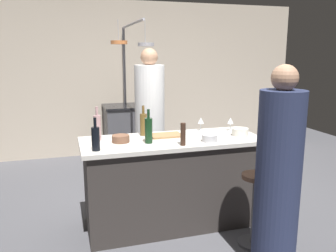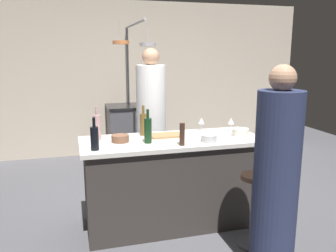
{
  "view_description": "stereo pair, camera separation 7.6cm",
  "coord_description": "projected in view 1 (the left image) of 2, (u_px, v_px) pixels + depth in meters",
  "views": [
    {
      "loc": [
        -1.01,
        -3.19,
        1.73
      ],
      "look_at": [
        0.0,
        0.15,
        1.0
      ],
      "focal_mm": 37.12,
      "sensor_mm": 36.0,
      "label": 1
    },
    {
      "loc": [
        -0.94,
        -3.21,
        1.73
      ],
      "look_at": [
        0.0,
        0.15,
        1.0
      ],
      "focal_mm": 37.12,
      "sensor_mm": 36.0,
      "label": 2
    }
  ],
  "objects": [
    {
      "name": "cutting_board",
      "position": [
        166.0,
        135.0,
        3.56
      ],
      "size": [
        0.32,
        0.22,
        0.02
      ],
      "primitive_type": "cube",
      "color": "#997047",
      "rests_on": "kitchen_island"
    },
    {
      "name": "wine_bottle_dark",
      "position": [
        96.0,
        138.0,
        3.01
      ],
      "size": [
        0.07,
        0.07,
        0.29
      ],
      "color": "black",
      "rests_on": "kitchen_island"
    },
    {
      "name": "wine_bottle_red",
      "position": [
        149.0,
        130.0,
        3.26
      ],
      "size": [
        0.07,
        0.07,
        0.32
      ],
      "color": "#143319",
      "rests_on": "kitchen_island"
    },
    {
      "name": "stove_range",
      "position": [
        129.0,
        131.0,
        5.84
      ],
      "size": [
        0.8,
        0.64,
        0.89
      ],
      "color": "#47474C",
      "rests_on": "ground_plane"
    },
    {
      "name": "guest_right",
      "position": [
        278.0,
        180.0,
        2.7
      ],
      "size": [
        0.35,
        0.35,
        1.66
      ],
      "color": "#262D4C",
      "rests_on": "ground_plane"
    },
    {
      "name": "pepper_mill",
      "position": [
        183.0,
        134.0,
        3.18
      ],
      "size": [
        0.05,
        0.05,
        0.21
      ],
      "primitive_type": "cylinder",
      "color": "#382319",
      "rests_on": "kitchen_island"
    },
    {
      "name": "wine_glass_near_right_guest",
      "position": [
        230.0,
        121.0,
        3.79
      ],
      "size": [
        0.07,
        0.07,
        0.15
      ],
      "color": "silver",
      "rests_on": "kitchen_island"
    },
    {
      "name": "mixing_bowl_steel",
      "position": [
        210.0,
        138.0,
        3.34
      ],
      "size": [
        0.15,
        0.15,
        0.07
      ],
      "primitive_type": "cylinder",
      "color": "#B7B7BC",
      "rests_on": "kitchen_island"
    },
    {
      "name": "kitchen_island",
      "position": [
        172.0,
        181.0,
        3.54
      ],
      "size": [
        1.8,
        0.72,
        0.9
      ],
      "color": "#332D2B",
      "rests_on": "ground_plane"
    },
    {
      "name": "mixing_bowl_wooden",
      "position": [
        121.0,
        139.0,
        3.31
      ],
      "size": [
        0.17,
        0.17,
        0.07
      ],
      "primitive_type": "cylinder",
      "color": "brown",
      "rests_on": "kitchen_island"
    },
    {
      "name": "wine_glass_by_chef",
      "position": [
        201.0,
        121.0,
        3.79
      ],
      "size": [
        0.07,
        0.07,
        0.15
      ],
      "color": "silver",
      "rests_on": "kitchen_island"
    },
    {
      "name": "chef",
      "position": [
        150.0,
        124.0,
        4.48
      ],
      "size": [
        0.38,
        0.38,
        1.8
      ],
      "color": "white",
      "rests_on": "ground_plane"
    },
    {
      "name": "wine_bottle_rose",
      "position": [
        97.0,
        127.0,
        3.37
      ],
      "size": [
        0.07,
        0.07,
        0.33
      ],
      "color": "#B78C8E",
      "rests_on": "kitchen_island"
    },
    {
      "name": "ground_plane",
      "position": [
        172.0,
        222.0,
        3.63
      ],
      "size": [
        9.0,
        9.0,
        0.0
      ],
      "primitive_type": "plane",
      "color": "#4C4C51"
    },
    {
      "name": "mixing_bowl_ceramic",
      "position": [
        240.0,
        132.0,
        3.56
      ],
      "size": [
        0.16,
        0.16,
        0.08
      ],
      "primitive_type": "cylinder",
      "color": "silver",
      "rests_on": "kitchen_island"
    },
    {
      "name": "wine_bottle_amber",
      "position": [
        143.0,
        124.0,
        3.57
      ],
      "size": [
        0.07,
        0.07,
        0.31
      ],
      "color": "brown",
      "rests_on": "kitchen_island"
    },
    {
      "name": "bar_stool_right",
      "position": [
        255.0,
        206.0,
        3.14
      ],
      "size": [
        0.28,
        0.28,
        0.68
      ],
      "color": "#4C4C51",
      "rests_on": "ground_plane"
    },
    {
      "name": "overhead_pot_rack",
      "position": [
        129.0,
        63.0,
        5.16
      ],
      "size": [
        0.56,
        1.53,
        2.17
      ],
      "color": "gray",
      "rests_on": "ground_plane"
    },
    {
      "name": "back_wall",
      "position": [
        123.0,
        79.0,
        6.04
      ],
      "size": [
        6.4,
        0.16,
        2.6
      ],
      "primitive_type": "cube",
      "color": "#BCAD99",
      "rests_on": "ground_plane"
    }
  ]
}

